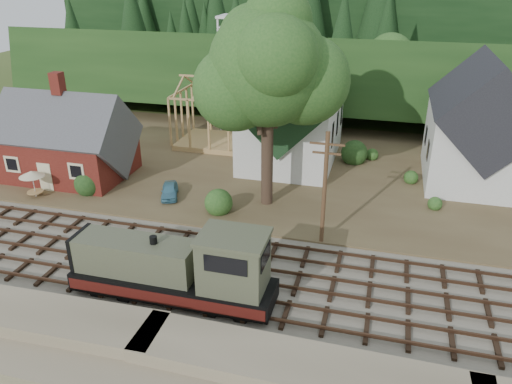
% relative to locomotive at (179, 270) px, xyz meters
% --- Properties ---
extents(ground, '(140.00, 140.00, 0.00)m').
position_rel_locomotive_xyz_m(ground, '(-0.25, 3.00, -2.04)').
color(ground, '#384C1E').
rests_on(ground, ground).
extents(embankment, '(64.00, 5.00, 1.60)m').
position_rel_locomotive_xyz_m(embankment, '(-0.25, -5.50, -2.04)').
color(embankment, '#7F7259').
rests_on(embankment, ground).
extents(railroad_bed, '(64.00, 11.00, 0.16)m').
position_rel_locomotive_xyz_m(railroad_bed, '(-0.25, 3.00, -1.96)').
color(railroad_bed, '#726B5B').
rests_on(railroad_bed, ground).
extents(village_flat, '(64.00, 26.00, 0.30)m').
position_rel_locomotive_xyz_m(village_flat, '(-0.25, 21.00, -1.89)').
color(village_flat, brown).
rests_on(village_flat, ground).
extents(hillside, '(70.00, 28.96, 12.74)m').
position_rel_locomotive_xyz_m(hillside, '(-0.25, 45.00, -2.04)').
color(hillside, '#1E3F19').
rests_on(hillside, ground).
extents(ridge, '(80.00, 20.00, 12.00)m').
position_rel_locomotive_xyz_m(ridge, '(-0.25, 61.00, -2.04)').
color(ridge, black).
rests_on(ridge, ground).
extents(depot, '(10.80, 7.41, 9.00)m').
position_rel_locomotive_xyz_m(depot, '(-16.25, 14.00, 1.18)').
color(depot, '#591914').
rests_on(depot, village_flat).
extents(church, '(8.40, 15.17, 13.00)m').
position_rel_locomotive_xyz_m(church, '(1.75, 22.68, 3.14)').
color(church, silver).
rests_on(church, village_flat).
extents(farmhouse, '(8.40, 10.80, 10.60)m').
position_rel_locomotive_xyz_m(farmhouse, '(17.75, 22.00, 2.83)').
color(farmhouse, silver).
rests_on(farmhouse, village_flat).
extents(timber_frame, '(8.20, 6.20, 6.99)m').
position_rel_locomotive_xyz_m(timber_frame, '(-6.25, 25.00, 1.23)').
color(timber_frame, tan).
rests_on(timber_frame, village_flat).
extents(lattice_tower, '(3.20, 3.20, 12.12)m').
position_rel_locomotive_xyz_m(lattice_tower, '(-6.25, 31.00, 7.99)').
color(lattice_tower, silver).
rests_on(lattice_tower, village_flat).
extents(big_tree, '(10.90, 8.40, 14.70)m').
position_rel_locomotive_xyz_m(big_tree, '(1.92, 13.08, 8.18)').
color(big_tree, '#38281E').
rests_on(big_tree, village_flat).
extents(telegraph_pole_near, '(2.20, 0.28, 8.00)m').
position_rel_locomotive_xyz_m(telegraph_pole_near, '(6.75, 8.20, 2.21)').
color(telegraph_pole_near, '#4C331E').
rests_on(telegraph_pole_near, ground).
extents(locomotive, '(11.37, 2.84, 4.57)m').
position_rel_locomotive_xyz_m(locomotive, '(0.00, 0.00, 0.00)').
color(locomotive, black).
rests_on(locomotive, railroad_bed).
extents(car_blue, '(2.29, 3.38, 1.07)m').
position_rel_locomotive_xyz_m(car_blue, '(-6.01, 11.99, -1.20)').
color(car_blue, teal).
rests_on(car_blue, village_flat).
extents(car_red, '(4.07, 2.44, 1.06)m').
position_rel_locomotive_xyz_m(car_red, '(19.40, 18.27, -1.21)').
color(car_red, '#B80E23').
rests_on(car_red, village_flat).
extents(patio_set, '(1.97, 1.97, 2.19)m').
position_rel_locomotive_xyz_m(patio_set, '(-16.46, 9.27, 0.12)').
color(patio_set, silver).
rests_on(patio_set, village_flat).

